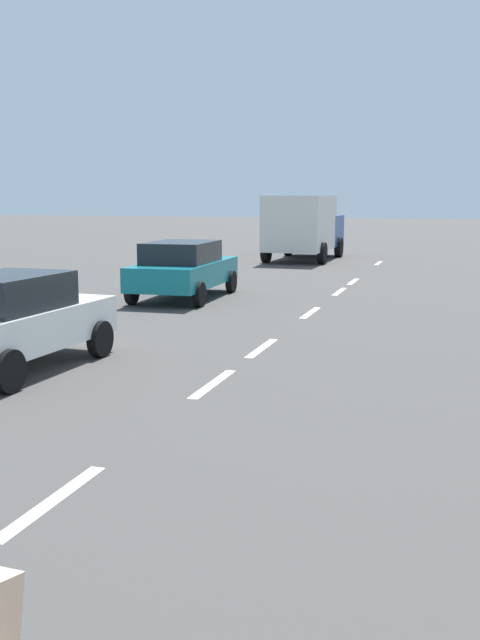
# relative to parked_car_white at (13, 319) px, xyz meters

# --- Properties ---
(ground_plane) EXTENTS (160.00, 160.00, 0.00)m
(ground_plane) POSITION_rel_parked_car_white_xyz_m (3.37, 6.37, -0.83)
(ground_plane) COLOR #423F3D
(lane_stripe_2) EXTENTS (0.16, 1.80, 0.01)m
(lane_stripe_2) POSITION_rel_parked_car_white_xyz_m (3.37, -4.49, -0.83)
(lane_stripe_2) COLOR white
(lane_stripe_2) RESTS_ON ground
(lane_stripe_3) EXTENTS (0.16, 1.80, 0.01)m
(lane_stripe_3) POSITION_rel_parked_car_white_xyz_m (3.37, 0.07, -0.83)
(lane_stripe_3) COLOR white
(lane_stripe_3) RESTS_ON ground
(lane_stripe_4) EXTENTS (0.16, 1.80, 0.01)m
(lane_stripe_4) POSITION_rel_parked_car_white_xyz_m (3.37, 2.86, -0.83)
(lane_stripe_4) COLOR white
(lane_stripe_4) RESTS_ON ground
(lane_stripe_5) EXTENTS (0.16, 1.80, 0.01)m
(lane_stripe_5) POSITION_rel_parked_car_white_xyz_m (3.37, 7.30, -0.83)
(lane_stripe_5) COLOR white
(lane_stripe_5) RESTS_ON ground
(lane_stripe_6) EXTENTS (0.16, 1.80, 0.01)m
(lane_stripe_6) POSITION_rel_parked_car_white_xyz_m (3.37, 11.53, -0.83)
(lane_stripe_6) COLOR white
(lane_stripe_6) RESTS_ON ground
(lane_stripe_7) EXTENTS (0.16, 1.80, 0.01)m
(lane_stripe_7) POSITION_rel_parked_car_white_xyz_m (3.37, 14.27, -0.83)
(lane_stripe_7) COLOR white
(lane_stripe_7) RESTS_ON ground
(lane_stripe_8) EXTENTS (0.16, 1.80, 0.01)m
(lane_stripe_8) POSITION_rel_parked_car_white_xyz_m (3.37, 21.42, -0.83)
(lane_stripe_8) COLOR white
(lane_stripe_8) RESTS_ON ground
(parked_car_white) EXTENTS (1.92, 3.88, 1.57)m
(parked_car_white) POSITION_rel_parked_car_white_xyz_m (0.00, 0.00, 0.00)
(parked_car_white) COLOR white
(parked_car_white) RESTS_ON ground
(parked_car_teal) EXTENTS (2.15, 4.46, 1.57)m
(parked_car_teal) POSITION_rel_parked_car_white_xyz_m (-0.49, 8.82, 0.01)
(parked_car_teal) COLOR #14727A
(parked_car_teal) RESTS_ON ground
(delivery_truck) EXTENTS (2.73, 6.26, 2.80)m
(delivery_truck) POSITION_rel_parked_car_white_xyz_m (0.01, 22.09, 0.67)
(delivery_truck) COLOR #23478C
(delivery_truck) RESTS_ON ground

